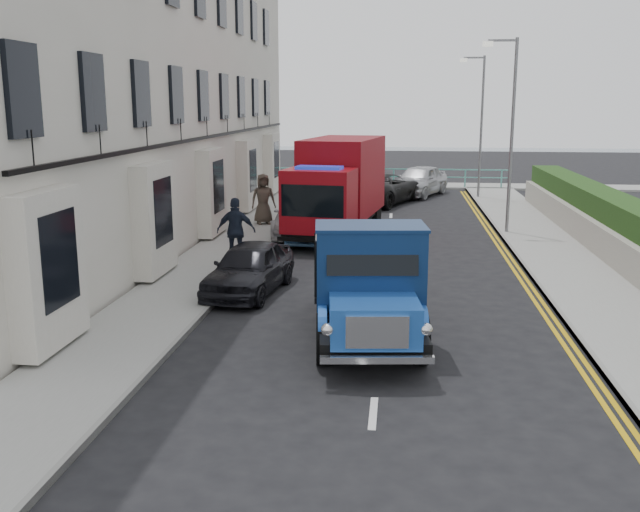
{
  "coord_description": "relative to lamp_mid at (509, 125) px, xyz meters",
  "views": [
    {
      "loc": [
        0.32,
        -12.46,
        4.8
      ],
      "look_at": [
        -1.41,
        3.12,
        1.4
      ],
      "focal_mm": 40.0,
      "sensor_mm": 36.0,
      "label": 1
    }
  ],
  "objects": [
    {
      "name": "parked_car_mid",
      "position": [
        -6.78,
        -2.0,
        -3.34
      ],
      "size": [
        1.53,
        4.05,
        1.32
      ],
      "primitive_type": "imported",
      "rotation": [
        0.0,
        0.0,
        -0.03
      ],
      "color": "#649BD7",
      "rests_on": "ground"
    },
    {
      "name": "seafront_railing",
      "position": [
        -4.18,
        14.2,
        -3.42
      ],
      "size": [
        13.0,
        0.08,
        1.11
      ],
      "color": "#59B2A5",
      "rests_on": "ground"
    },
    {
      "name": "pavement_west",
      "position": [
        -9.38,
        -5.0,
        -3.94
      ],
      "size": [
        2.4,
        38.0,
        0.12
      ],
      "primitive_type": "cube",
      "color": "gray",
      "rests_on": "ground"
    },
    {
      "name": "bedford_lorry",
      "position": [
        -4.39,
        -12.96,
        -2.86
      ],
      "size": [
        2.61,
        5.41,
        2.47
      ],
      "rotation": [
        0.0,
        0.0,
        0.11
      ],
      "color": "black",
      "rests_on": "ground"
    },
    {
      "name": "red_lorry",
      "position": [
        -6.04,
        -0.94,
        -2.13
      ],
      "size": [
        3.22,
        6.94,
        3.5
      ],
      "rotation": [
        0.0,
        0.0,
        -0.15
      ],
      "color": "black",
      "rests_on": "ground"
    },
    {
      "name": "ground",
      "position": [
        -4.18,
        -14.0,
        -4.0
      ],
      "size": [
        120.0,
        120.0,
        0.0
      ],
      "primitive_type": "plane",
      "color": "black",
      "rests_on": "ground"
    },
    {
      "name": "lamp_far",
      "position": [
        0.0,
        10.0,
        0.0
      ],
      "size": [
        1.23,
        0.18,
        7.0
      ],
      "color": "slate",
      "rests_on": "ground"
    },
    {
      "name": "seafront_car_right",
      "position": [
        -2.83,
        10.87,
        -3.2
      ],
      "size": [
        3.49,
        5.07,
        1.6
      ],
      "primitive_type": "imported",
      "rotation": [
        0.0,
        0.0,
        -0.38
      ],
      "color": "#B1B2B6",
      "rests_on": "ground"
    },
    {
      "name": "pavement_east",
      "position": [
        1.12,
        -5.0,
        -3.94
      ],
      "size": [
        2.6,
        38.0,
        0.12
      ],
      "primitive_type": "cube",
      "color": "gray",
      "rests_on": "ground"
    },
    {
      "name": "pedestrian_west_far",
      "position": [
        -9.11,
        0.71,
        -2.9
      ],
      "size": [
        1.12,
        0.93,
        1.96
      ],
      "primitive_type": "imported",
      "rotation": [
        0.0,
        0.0,
        0.38
      ],
      "color": "#453B32",
      "rests_on": "pavement_west"
    },
    {
      "name": "parked_car_front",
      "position": [
        -7.61,
        -9.09,
        -3.34
      ],
      "size": [
        2.04,
        4.01,
        1.31
      ],
      "primitive_type": "imported",
      "rotation": [
        0.0,
        0.0,
        -0.13
      ],
      "color": "black",
      "rests_on": "ground"
    },
    {
      "name": "garden_east",
      "position": [
        3.03,
        -5.0,
        -3.1
      ],
      "size": [
        1.45,
        28.0,
        1.75
      ],
      "color": "#B2AD9E",
      "rests_on": "ground"
    },
    {
      "name": "pedestrian_west_near",
      "position": [
        -8.58,
        -6.3,
        -2.9
      ],
      "size": [
        1.17,
        0.53,
        1.95
      ],
      "primitive_type": "imported",
      "rotation": [
        0.0,
        0.0,
        3.19
      ],
      "color": "#1A202F",
      "rests_on": "pavement_west"
    },
    {
      "name": "seafront_car_left",
      "position": [
        -4.68,
        7.79,
        -3.25
      ],
      "size": [
        4.31,
        5.91,
        1.49
      ],
      "primitive_type": "imported",
      "rotation": [
        0.0,
        0.0,
        2.76
      ],
      "color": "black",
      "rests_on": "ground"
    },
    {
      "name": "parked_car_rear",
      "position": [
        -7.47,
        -0.63,
        -3.33
      ],
      "size": [
        2.15,
        4.68,
        1.33
      ],
      "primitive_type": "imported",
      "rotation": [
        0.0,
        0.0,
        0.06
      ],
      "color": "silver",
      "rests_on": "ground"
    },
    {
      "name": "terrace_west",
      "position": [
        -13.65,
        -1.0,
        3.17
      ],
      "size": [
        6.31,
        30.2,
        14.25
      ],
      "color": "silver",
      "rests_on": "ground"
    },
    {
      "name": "sea_plane",
      "position": [
        -4.18,
        46.0,
        -4.0
      ],
      "size": [
        120.0,
        120.0,
        0.0
      ],
      "primitive_type": "plane",
      "color": "slate",
      "rests_on": "ground"
    },
    {
      "name": "lamp_mid",
      "position": [
        0.0,
        0.0,
        0.0
      ],
      "size": [
        1.23,
        0.18,
        7.0
      ],
      "color": "slate",
      "rests_on": "ground"
    },
    {
      "name": "promenade",
      "position": [
        -4.18,
        15.0,
        -3.94
      ],
      "size": [
        30.0,
        2.5,
        0.12
      ],
      "primitive_type": "cube",
      "color": "gray",
      "rests_on": "ground"
    }
  ]
}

